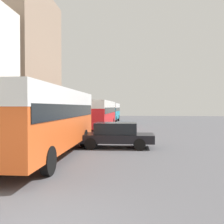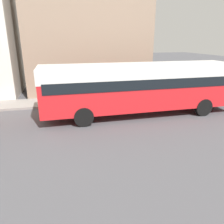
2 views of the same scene
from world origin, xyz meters
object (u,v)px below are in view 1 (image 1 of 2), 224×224
(bus_following, at_px, (98,111))
(bus_third_in_line, at_px, (110,110))
(bus_lead, at_px, (46,113))
(pedestrian_near_curb, at_px, (95,114))
(car_crossing, at_px, (116,134))

(bus_following, bearing_deg, bus_third_in_line, 90.34)
(bus_lead, bearing_deg, bus_following, 88.29)
(bus_lead, height_order, bus_following, bus_lead)
(bus_third_in_line, distance_m, pedestrian_near_curb, 8.21)
(car_crossing, distance_m, pedestrian_near_curb, 31.69)
(bus_lead, bearing_deg, bus_third_in_line, 89.27)
(bus_lead, bearing_deg, car_crossing, 44.75)
(bus_following, xyz_separation_m, pedestrian_near_curb, (-3.46, 20.19, -0.90))
(bus_lead, height_order, car_crossing, bus_lead)
(bus_third_in_line, height_order, pedestrian_near_curb, bus_third_in_line)
(bus_third_in_line, relative_size, car_crossing, 2.17)
(bus_third_in_line, bearing_deg, pedestrian_near_curb, 114.52)
(bus_third_in_line, distance_m, car_crossing, 23.86)
(bus_following, distance_m, pedestrian_near_curb, 20.50)
(bus_following, xyz_separation_m, car_crossing, (2.59, -10.92, -1.15))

